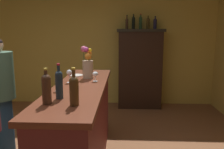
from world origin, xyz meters
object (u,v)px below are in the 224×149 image
(wine_bottle_malbec, at_px, (59,83))
(display_bottle_left, at_px, (127,23))
(wine_glass_mid, at_px, (69,73))
(display_cabinet, at_px, (140,67))
(wine_glass_front, at_px, (95,74))
(cheese_plate, at_px, (76,75))
(display_bottle_center, at_px, (141,22))
(wine_glass_rear, at_px, (58,82))
(wine_bottle_syrah, at_px, (46,88))
(wine_bottle_riesling, at_px, (74,89))
(patron_tall, at_px, (0,94))
(bar_counter, at_px, (81,128))
(display_bottle_midleft, at_px, (133,22))
(display_bottle_midright, at_px, (148,23))
(display_bottle_right, at_px, (155,23))
(flower_arrangement, at_px, (88,65))

(wine_bottle_malbec, bearing_deg, display_bottle_left, 77.84)
(wine_glass_mid, bearing_deg, display_cabinet, 66.63)
(wine_bottle_malbec, relative_size, wine_glass_front, 2.69)
(display_cabinet, xyz_separation_m, cheese_plate, (-1.03, -1.92, 0.17))
(display_bottle_center, bearing_deg, wine_glass_rear, -110.43)
(wine_glass_front, bearing_deg, wine_bottle_syrah, -107.69)
(wine_bottle_riesling, relative_size, cheese_plate, 1.67)
(wine_bottle_malbec, relative_size, wine_glass_rear, 2.39)
(cheese_plate, relative_size, patron_tall, 0.12)
(bar_counter, xyz_separation_m, wine_bottle_syrah, (-0.15, -0.72, 0.67))
(display_bottle_midleft, bearing_deg, display_bottle_midright, -0.00)
(wine_glass_rear, distance_m, display_bottle_left, 2.98)
(wine_glass_mid, distance_m, display_bottle_right, 2.81)
(wine_glass_front, relative_size, flower_arrangement, 0.29)
(display_bottle_right, bearing_deg, display_bottle_center, 180.00)
(wine_glass_rear, xyz_separation_m, flower_arrangement, (0.20, 0.71, 0.09))
(patron_tall, bearing_deg, wine_bottle_riesling, -12.41)
(cheese_plate, distance_m, display_bottle_midleft, 2.26)
(wine_bottle_malbec, bearing_deg, wine_glass_mid, 95.47)
(wine_bottle_riesling, xyz_separation_m, flower_arrangement, (-0.06, 1.18, 0.04))
(display_bottle_left, bearing_deg, display_bottle_right, -0.00)
(wine_glass_rear, bearing_deg, display_bottle_center, 69.57)
(wine_bottle_syrah, xyz_separation_m, cheese_plate, (-0.01, 1.32, -0.14))
(wine_bottle_riesling, bearing_deg, display_bottle_midright, 73.98)
(bar_counter, distance_m, display_bottle_left, 2.90)
(wine_bottle_riesling, relative_size, display_bottle_midright, 1.09)
(display_bottle_midleft, bearing_deg, display_cabinet, 0.00)
(wine_bottle_riesling, distance_m, patron_tall, 1.67)
(flower_arrangement, height_order, display_bottle_left, display_bottle_left)
(wine_glass_mid, bearing_deg, display_bottle_right, 60.76)
(display_bottle_midright, bearing_deg, wine_glass_mid, -116.42)
(bar_counter, bearing_deg, display_bottle_midleft, 74.18)
(wine_glass_front, bearing_deg, wine_bottle_riesling, -93.65)
(wine_bottle_syrah, distance_m, display_bottle_left, 3.38)
(wine_bottle_malbec, distance_m, cheese_plate, 1.16)
(wine_glass_mid, xyz_separation_m, display_bottle_right, (1.33, 2.38, 0.68))
(display_bottle_center, bearing_deg, cheese_plate, -118.16)
(wine_bottle_riesling, height_order, display_bottle_left, display_bottle_left)
(wine_glass_front, xyz_separation_m, display_bottle_center, (0.71, 2.29, 0.73))
(display_cabinet, distance_m, wine_glass_front, 2.41)
(wine_bottle_riesling, height_order, flower_arrangement, flower_arrangement)
(wine_bottle_syrah, height_order, wine_glass_front, wine_bottle_syrah)
(wine_glass_rear, xyz_separation_m, display_bottle_midleft, (0.89, 2.79, 0.72))
(display_cabinet, height_order, flower_arrangement, display_cabinet)
(wine_bottle_syrah, bearing_deg, display_bottle_midleft, 75.03)
(wine_bottle_malbec, relative_size, flower_arrangement, 0.77)
(display_bottle_midleft, bearing_deg, wine_glass_mid, -110.09)
(bar_counter, relative_size, flower_arrangement, 5.30)
(wine_glass_front, relative_size, display_bottle_midleft, 0.37)
(display_bottle_midleft, bearing_deg, wine_glass_front, -103.81)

